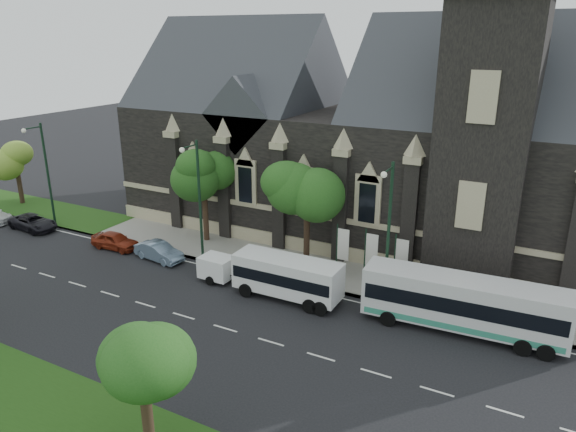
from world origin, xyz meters
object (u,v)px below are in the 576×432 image
Objects in this scene: tree_park_east at (148,357)px; shuttle_bus at (288,276)px; banner_flag_left at (341,247)px; banner_flag_right at (399,258)px; tour_coach at (463,303)px; tree_walk_left at (207,172)px; car_far_black at (33,222)px; street_lamp_mid at (198,195)px; car_far_red at (115,241)px; box_trailer at (217,267)px; banner_flag_center at (369,253)px; street_lamp_far at (45,169)px; tree_walk_right at (311,186)px; tree_walk_far at (18,158)px; sedan at (159,252)px; street_lamp_near at (388,227)px.

tree_park_east is 14.72m from shuttle_bus.
banner_flag_left is 1.00× the size of banner_flag_right.
tour_coach is (8.69, 15.37, -2.87)m from tree_park_east.
tree_walk_left reaches higher than tour_coach.
shuttle_bus reaches higher than car_far_black.
car_far_red is (-7.36, -1.23, -4.44)m from street_lamp_mid.
banner_flag_left is 1.24× the size of box_trailer.
street_lamp_mid is at bearing -63.53° from tree_walk_left.
banner_flag_center is at bearing 83.43° from tree_park_east.
shuttle_bus is 5.46m from box_trailer.
street_lamp_far is (-16.00, 0.00, 0.00)m from street_lamp_mid.
street_lamp_mid reaches higher than car_far_red.
car_far_black is at bearing 177.05° from tour_coach.
tree_park_east reaches higher than tour_coach.
street_lamp_far is 28.48m from banner_flag_center.
banner_flag_center is (14.08, -1.70, -3.35)m from tree_walk_left.
tree_walk_right reaches higher than tree_walk_far.
car_far_black is at bearing -173.13° from banner_flag_left.
box_trailer is at bearing -160.41° from banner_flag_right.
sedan is at bearing -85.69° from car_far_black.
tree_walk_left is 8.94m from car_far_red.
car_far_red reaches higher than sedan.
tour_coach is (4.58, -2.96, -0.63)m from banner_flag_right.
tour_coach is (34.86, -1.05, -3.36)m from street_lamp_far.
street_lamp_near reaches higher than car_far_black.
banner_flag_right is at bearing 33.98° from shuttle_bus.
box_trailer is (-7.21, 14.30, -3.64)m from tree_park_east.
street_lamp_mid is 2.25× the size of banner_flag_left.
street_lamp_mid is 0.81× the size of tour_coach.
tree_walk_far reaches higher than banner_flag_left.
car_far_black is (-0.78, -1.35, -4.47)m from street_lamp_far.
street_lamp_near is 0.81× the size of tour_coach.
sedan is (-15.14, -3.22, -1.71)m from banner_flag_center.
street_lamp_far is 24.75m from shuttle_bus.
street_lamp_far reaches higher than tree_park_east.
tree_walk_right is 25.04m from car_far_black.
street_lamp_far reaches higher than box_trailer.
street_lamp_far is at bearing -176.14° from banner_flag_center.
tree_park_east and tree_walk_far have the same top height.
tree_park_east is 30.90m from street_lamp_far.
street_lamp_near is 14.00m from street_lamp_mid.
tree_park_east is 1.57× the size of banner_flag_center.
tree_walk_left is 14.67m from street_lamp_far.
tree_walk_left is 16.22m from street_lamp_near.
tree_walk_far is 1.57× the size of banner_flag_right.
tree_walk_far is 1.59× the size of car_far_red.
box_trailer is at bearing 116.77° from tree_park_east.
tree_walk_left reaches higher than banner_flag_right.
tour_coach is 10.53m from shuttle_bus.
tree_park_east reaches higher than banner_flag_left.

